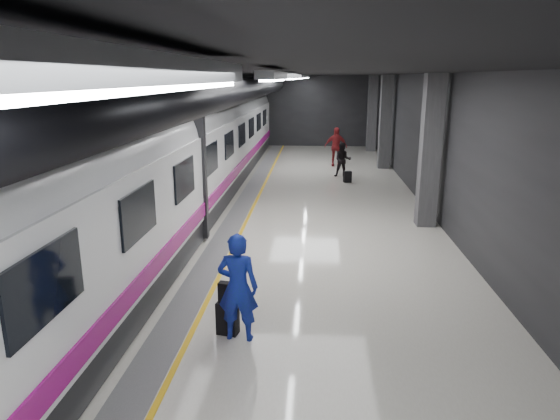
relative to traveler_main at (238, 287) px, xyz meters
name	(u,v)px	position (x,y,z in m)	size (l,w,h in m)	color
ground	(271,242)	(0.09, 5.22, -0.95)	(40.00, 40.00, 0.00)	silver
platform_hall	(263,109)	(-0.20, 6.17, 2.59)	(10.02, 40.02, 4.51)	black
train	(150,166)	(-3.16, 5.22, 1.12)	(3.05, 38.00, 4.05)	black
traveler_main	(238,287)	(0.00, 0.00, 0.00)	(0.69, 0.46, 1.90)	#181AB8
suitcase_main	(228,318)	(-0.22, 0.15, -0.65)	(0.36, 0.23, 0.59)	black
shoulder_bag	(227,292)	(-0.23, 0.17, -0.18)	(0.27, 0.15, 0.36)	black
traveler_far_a	(343,160)	(2.49, 14.69, -0.17)	(0.76, 0.59, 1.56)	black
traveler_far_b	(336,147)	(2.28, 17.63, 0.02)	(1.14, 0.48, 1.95)	maroon
suitcase_far	(347,177)	(2.65, 13.49, -0.71)	(0.33, 0.21, 0.48)	black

